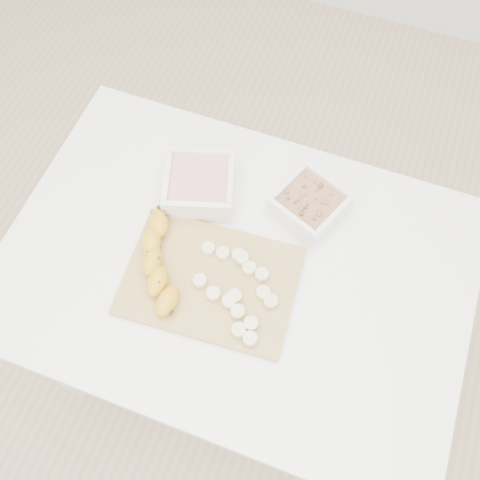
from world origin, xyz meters
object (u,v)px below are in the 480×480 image
(table, at_px, (235,281))
(bowl_yogurt, at_px, (200,185))
(cutting_board, at_px, (211,281))
(banana, at_px, (159,264))
(bowl_granola, at_px, (309,204))

(table, relative_size, bowl_yogurt, 5.25)
(table, relative_size, cutting_board, 2.82)
(bowl_yogurt, height_order, cutting_board, bowl_yogurt)
(table, height_order, banana, banana)
(table, bearing_deg, banana, -154.38)
(table, height_order, bowl_granola, bowl_granola)
(bowl_yogurt, bearing_deg, bowl_granola, 9.14)
(bowl_yogurt, relative_size, bowl_granola, 1.07)
(bowl_yogurt, bearing_deg, table, -45.40)
(table, height_order, cutting_board, cutting_board)
(table, bearing_deg, cutting_board, -120.94)
(bowl_granola, bearing_deg, cutting_board, -121.14)
(bowl_granola, xyz_separation_m, banana, (-0.25, -0.25, 0.00))
(table, xyz_separation_m, bowl_granola, (0.11, 0.18, 0.13))
(table, bearing_deg, bowl_yogurt, 134.60)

